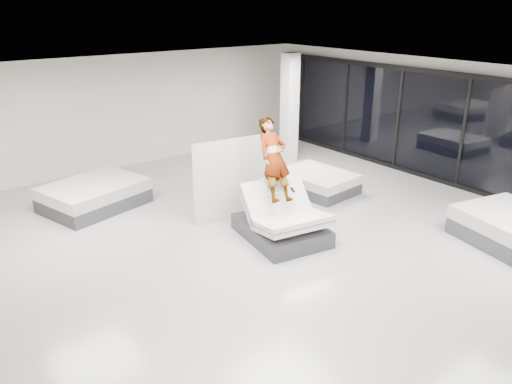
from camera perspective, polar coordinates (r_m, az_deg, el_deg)
room at (r=9.18m, az=3.59°, el=2.11°), size 14.00×14.04×3.20m
hero_bed at (r=10.17m, az=3.01°, el=-3.42°), size 1.69×2.06×1.25m
person at (r=10.11m, az=2.12°, el=1.86°), size 0.93×1.82×1.28m
remote at (r=10.02m, az=4.19°, el=0.26°), size 0.07×0.15×0.08m
divider_panel at (r=11.02m, az=-2.34°, el=1.58°), size 1.99×0.36×1.81m
flat_bed_right_far at (r=12.83m, az=7.01°, el=1.17°), size 1.52×1.93×0.50m
flat_bed_left_far at (r=12.33m, az=-18.01°, el=-0.34°), size 2.52×2.13×0.60m
column at (r=15.01m, az=3.85°, el=9.53°), size 0.40×0.40×3.20m
storefront_glazing at (r=13.71m, az=22.64°, el=6.23°), size 0.12×13.40×2.92m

